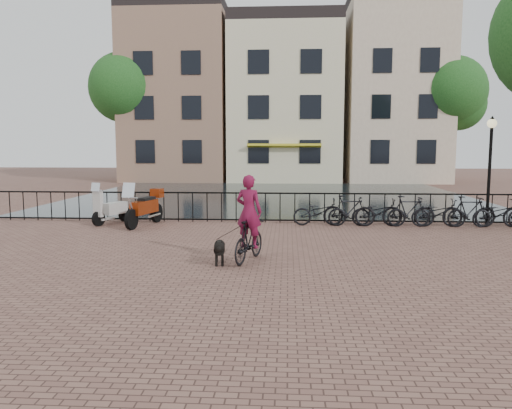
# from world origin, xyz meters

# --- Properties ---
(ground) EXTENTS (100.00, 100.00, 0.00)m
(ground) POSITION_xyz_m (0.00, 0.00, 0.00)
(ground) COLOR brown
(ground) RESTS_ON ground
(canal_water) EXTENTS (20.00, 20.00, 0.00)m
(canal_water) POSITION_xyz_m (0.00, 17.30, 0.00)
(canal_water) COLOR black
(canal_water) RESTS_ON ground
(railing) EXTENTS (20.00, 0.05, 1.02)m
(railing) POSITION_xyz_m (0.00, 8.00, 0.50)
(railing) COLOR black
(railing) RESTS_ON ground
(canal_house_left) EXTENTS (7.50, 9.00, 12.80)m
(canal_house_left) POSITION_xyz_m (-7.50, 30.00, 6.40)
(canal_house_left) COLOR #906E54
(canal_house_left) RESTS_ON ground
(canal_house_mid) EXTENTS (8.00, 9.50, 11.80)m
(canal_house_mid) POSITION_xyz_m (0.50, 30.00, 5.90)
(canal_house_mid) COLOR beige
(canal_house_mid) RESTS_ON ground
(canal_house_right) EXTENTS (7.00, 9.00, 13.30)m
(canal_house_right) POSITION_xyz_m (8.50, 30.00, 6.65)
(canal_house_right) COLOR #C6AE93
(canal_house_right) RESTS_ON ground
(tree_far_left) EXTENTS (5.04, 5.04, 9.27)m
(tree_far_left) POSITION_xyz_m (-11.00, 27.00, 6.73)
(tree_far_left) COLOR black
(tree_far_left) RESTS_ON ground
(tree_far_right) EXTENTS (4.76, 4.76, 8.76)m
(tree_far_right) POSITION_xyz_m (12.00, 27.00, 6.35)
(tree_far_right) COLOR black
(tree_far_right) RESTS_ON ground
(lamp_post) EXTENTS (0.30, 0.30, 3.45)m
(lamp_post) POSITION_xyz_m (7.20, 7.60, 2.38)
(lamp_post) COLOR black
(lamp_post) RESTS_ON ground
(cyclist) EXTENTS (0.96, 1.74, 2.29)m
(cyclist) POSITION_xyz_m (-0.11, 2.20, 0.87)
(cyclist) COLOR black
(cyclist) RESTS_ON ground
(dog) EXTENTS (0.39, 0.91, 0.59)m
(dog) POSITION_xyz_m (-0.74, 1.89, 0.30)
(dog) COLOR black
(dog) RESTS_ON ground
(motorcycle) EXTENTS (0.99, 2.16, 1.50)m
(motorcycle) POSITION_xyz_m (-3.89, 6.99, 0.75)
(motorcycle) COLOR maroon
(motorcycle) RESTS_ON ground
(scooter) EXTENTS (1.03, 1.60, 1.45)m
(scooter) POSITION_xyz_m (-5.13, 7.41, 0.72)
(scooter) COLOR beige
(scooter) RESTS_ON ground
(parked_bike_0) EXTENTS (1.73, 0.64, 0.90)m
(parked_bike_0) POSITION_xyz_m (1.80, 7.40, 0.45)
(parked_bike_0) COLOR black
(parked_bike_0) RESTS_ON ground
(parked_bike_1) EXTENTS (1.71, 0.68, 1.00)m
(parked_bike_1) POSITION_xyz_m (2.75, 7.40, 0.50)
(parked_bike_1) COLOR black
(parked_bike_1) RESTS_ON ground
(parked_bike_2) EXTENTS (1.75, 0.69, 0.90)m
(parked_bike_2) POSITION_xyz_m (3.70, 7.40, 0.45)
(parked_bike_2) COLOR black
(parked_bike_2) RESTS_ON ground
(parked_bike_3) EXTENTS (1.67, 0.51, 1.00)m
(parked_bike_3) POSITION_xyz_m (4.65, 7.40, 0.50)
(parked_bike_3) COLOR black
(parked_bike_3) RESTS_ON ground
(parked_bike_4) EXTENTS (1.72, 0.62, 0.90)m
(parked_bike_4) POSITION_xyz_m (5.60, 7.40, 0.45)
(parked_bike_4) COLOR black
(parked_bike_4) RESTS_ON ground
(parked_bike_5) EXTENTS (1.67, 0.48, 1.00)m
(parked_bike_5) POSITION_xyz_m (6.55, 7.40, 0.50)
(parked_bike_5) COLOR black
(parked_bike_5) RESTS_ON ground
(parked_bike_6) EXTENTS (1.75, 0.69, 0.90)m
(parked_bike_6) POSITION_xyz_m (7.50, 7.40, 0.45)
(parked_bike_6) COLOR black
(parked_bike_6) RESTS_ON ground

